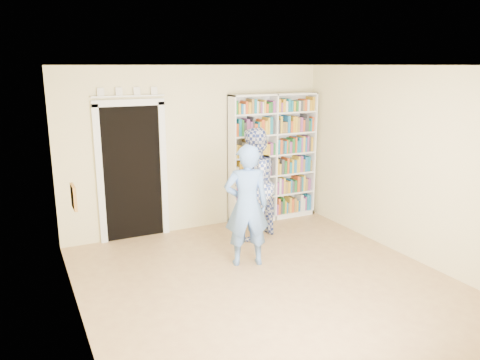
# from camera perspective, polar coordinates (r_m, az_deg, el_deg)

# --- Properties ---
(floor) EXTENTS (5.00, 5.00, 0.00)m
(floor) POSITION_cam_1_polar(r_m,az_deg,el_deg) (6.03, 3.89, -12.83)
(floor) COLOR #A0734D
(floor) RESTS_ON ground
(ceiling) EXTENTS (5.00, 5.00, 0.00)m
(ceiling) POSITION_cam_1_polar(r_m,az_deg,el_deg) (5.38, 4.37, 13.78)
(ceiling) COLOR white
(ceiling) RESTS_ON wall_back
(wall_back) EXTENTS (4.50, 0.00, 4.50)m
(wall_back) POSITION_cam_1_polar(r_m,az_deg,el_deg) (7.76, -5.22, 3.77)
(wall_back) COLOR beige
(wall_back) RESTS_ON floor
(wall_left) EXTENTS (0.00, 5.00, 5.00)m
(wall_left) POSITION_cam_1_polar(r_m,az_deg,el_deg) (4.86, -19.51, -3.15)
(wall_left) COLOR beige
(wall_left) RESTS_ON floor
(wall_right) EXTENTS (0.00, 5.00, 5.00)m
(wall_right) POSITION_cam_1_polar(r_m,az_deg,el_deg) (6.94, 20.40, 1.74)
(wall_right) COLOR beige
(wall_right) RESTS_ON floor
(bookshelf) EXTENTS (1.62, 0.30, 2.23)m
(bookshelf) POSITION_cam_1_polar(r_m,az_deg,el_deg) (8.24, 4.01, 2.79)
(bookshelf) COLOR white
(bookshelf) RESTS_ON floor
(doorway) EXTENTS (1.10, 0.08, 2.43)m
(doorway) POSITION_cam_1_polar(r_m,az_deg,el_deg) (7.46, -13.03, 1.72)
(doorway) COLOR black
(doorway) RESTS_ON floor
(wall_art) EXTENTS (0.03, 0.25, 0.25)m
(wall_art) POSITION_cam_1_polar(r_m,az_deg,el_deg) (5.04, -19.62, -1.97)
(wall_art) COLOR brown
(wall_art) RESTS_ON wall_left
(man_blue) EXTENTS (0.71, 0.57, 1.69)m
(man_blue) POSITION_cam_1_polar(r_m,az_deg,el_deg) (6.36, 0.82, -3.14)
(man_blue) COLOR #5F8BD3
(man_blue) RESTS_ON floor
(man_plaid) EXTENTS (1.09, 1.02, 1.77)m
(man_plaid) POSITION_cam_1_polar(r_m,az_deg,el_deg) (7.31, 1.62, -0.53)
(man_plaid) COLOR #304394
(man_plaid) RESTS_ON floor
(paper_sheet) EXTENTS (0.21, 0.10, 0.32)m
(paper_sheet) POSITION_cam_1_polar(r_m,az_deg,el_deg) (7.15, 3.01, 0.63)
(paper_sheet) COLOR white
(paper_sheet) RESTS_ON man_plaid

